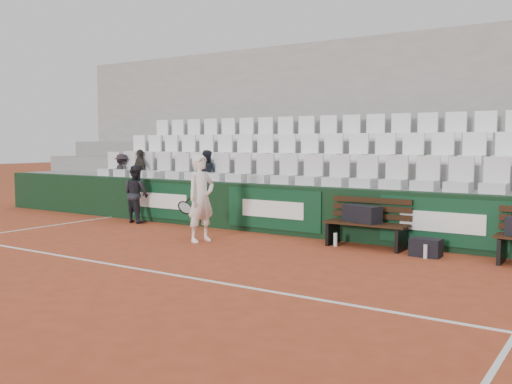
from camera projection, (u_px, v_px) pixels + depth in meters
name	position (u px, v px, depth m)	size (l,w,h in m)	color
ground	(147.00, 271.00, 8.36)	(80.00, 80.00, 0.00)	#AB4526
court_baseline	(147.00, 270.00, 8.36)	(18.00, 0.06, 0.01)	white
back_barrier	(288.00, 210.00, 11.59)	(18.00, 0.34, 1.00)	black
grandstand_tier_front	(301.00, 207.00, 12.16)	(18.00, 0.95, 1.00)	gray
grandstand_tier_mid	(321.00, 193.00, 12.93)	(18.00, 0.95, 1.45)	gray
grandstand_tier_back	(339.00, 181.00, 13.70)	(18.00, 0.95, 1.90)	gray
grandstand_rear_wall	(351.00, 129.00, 14.11)	(18.00, 0.30, 4.40)	#999997
seat_row_front	(297.00, 169.00, 11.94)	(11.90, 0.44, 0.63)	silver
seat_row_mid	(318.00, 147.00, 12.69)	(11.90, 0.44, 0.63)	white
seat_row_back	(337.00, 128.00, 13.44)	(11.90, 0.44, 0.63)	white
bench_left	(366.00, 235.00, 10.17)	(1.50, 0.56, 0.45)	black
sports_bag_left	(362.00, 214.00, 10.19)	(0.71, 0.30, 0.30)	black
sports_bag_ground	(426.00, 247.00, 9.39)	(0.49, 0.30, 0.30)	black
water_bottle_near	(335.00, 240.00, 10.30)	(0.07, 0.07, 0.25)	silver
water_bottle_far	(425.00, 252.00, 9.21)	(0.06, 0.06, 0.23)	silver
tennis_player	(201.00, 198.00, 10.75)	(0.75, 0.67, 1.65)	white
ball_kid	(136.00, 194.00, 13.33)	(0.65, 0.51, 1.34)	black
spectator_a	(121.00, 156.00, 14.87)	(0.67, 0.38, 1.03)	black
spectator_b	(140.00, 154.00, 14.49)	(0.67, 0.28, 1.15)	#312C27
spectator_c	(206.00, 155.00, 13.31)	(0.56, 0.43, 1.15)	#1E232D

